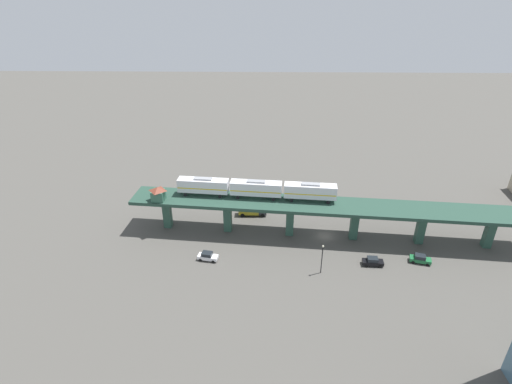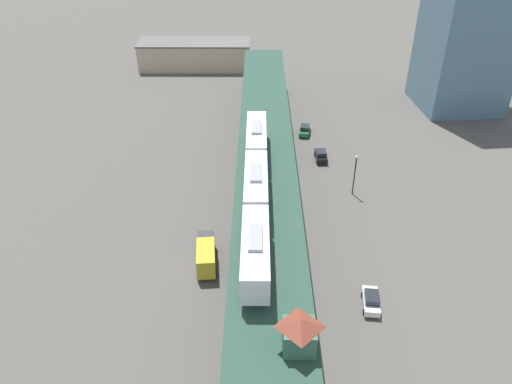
% 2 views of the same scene
% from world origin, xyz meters
% --- Properties ---
extents(ground_plane, '(400.00, 400.00, 0.00)m').
position_xyz_m(ground_plane, '(0.00, 0.00, 0.00)').
color(ground_plane, '#4C4944').
extents(elevated_viaduct, '(16.84, 92.38, 8.71)m').
position_xyz_m(elevated_viaduct, '(-0.02, -0.20, 7.44)').
color(elevated_viaduct, '#244135').
rests_on(elevated_viaduct, ground).
extents(subway_train, '(6.23, 37.30, 4.45)m').
position_xyz_m(subway_train, '(-2.94, -16.57, 11.24)').
color(subway_train, silver).
rests_on(subway_train, elevated_viaduct).
extents(signal_hut, '(3.50, 3.50, 3.40)m').
position_xyz_m(signal_hut, '(-1.22, -39.25, 10.50)').
color(signal_hut, '#33604C').
rests_on(signal_hut, elevated_viaduct).
extents(street_car_green, '(2.91, 4.72, 1.89)m').
position_xyz_m(street_car_green, '(9.74, 19.19, 0.94)').
color(street_car_green, '#1E6638').
rests_on(street_car_green, ground).
extents(street_car_black, '(2.15, 4.50, 1.89)m').
position_xyz_m(street_car_black, '(10.86, 8.71, 0.94)').
color(street_car_black, black).
rests_on(street_car_black, ground).
extents(street_car_white, '(2.61, 4.66, 1.89)m').
position_xyz_m(street_car_white, '(9.78, -26.85, 0.94)').
color(street_car_white, silver).
rests_on(street_car_white, ground).
extents(delivery_truck, '(2.42, 7.21, 3.20)m').
position_xyz_m(delivery_truck, '(-9.53, -17.73, 1.76)').
color(delivery_truck, '#333338').
rests_on(delivery_truck, ground).
extents(street_lamp, '(0.44, 0.44, 6.94)m').
position_xyz_m(street_lamp, '(13.70, -2.69, 4.11)').
color(street_lamp, black).
rests_on(street_lamp, ground).
extents(warehouse_building, '(29.39, 12.82, 6.80)m').
position_xyz_m(warehouse_building, '(-12.10, 60.88, 3.41)').
color(warehouse_building, tan).
rests_on(warehouse_building, ground).
extents(office_tower, '(16.00, 16.00, 36.00)m').
position_xyz_m(office_tower, '(44.59, 30.70, 18.00)').
color(office_tower, slate).
rests_on(office_tower, ground).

